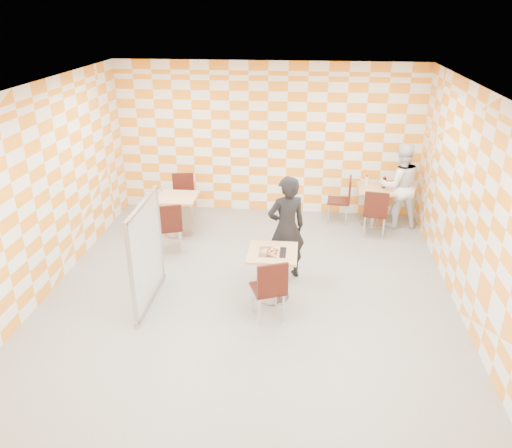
# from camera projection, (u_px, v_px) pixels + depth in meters

# --- Properties ---
(room_shell) EXTENTS (7.00, 7.00, 7.00)m
(room_shell) POSITION_uv_depth(u_px,v_px,m) (251.00, 192.00, 7.17)
(room_shell) COLOR gray
(room_shell) RESTS_ON ground
(main_table) EXTENTS (0.70, 0.70, 0.75)m
(main_table) POSITION_uv_depth(u_px,v_px,m) (272.00, 267.00, 7.19)
(main_table) COLOR tan
(main_table) RESTS_ON ground
(second_table) EXTENTS (0.70, 0.70, 0.75)m
(second_table) POSITION_uv_depth(u_px,v_px,m) (375.00, 200.00, 9.60)
(second_table) COLOR tan
(second_table) RESTS_ON ground
(empty_table) EXTENTS (0.70, 0.70, 0.75)m
(empty_table) POSITION_uv_depth(u_px,v_px,m) (178.00, 209.00, 9.18)
(empty_table) COLOR tan
(empty_table) RESTS_ON ground
(chair_main_front) EXTENTS (0.55, 0.55, 0.92)m
(chair_main_front) POSITION_uv_depth(u_px,v_px,m) (270.00, 286.00, 6.63)
(chair_main_front) COLOR #37110B
(chair_main_front) RESTS_ON ground
(chair_second_front) EXTENTS (0.48, 0.49, 0.92)m
(chair_second_front) POSITION_uv_depth(u_px,v_px,m) (376.00, 210.00, 9.03)
(chair_second_front) COLOR #37110B
(chair_second_front) RESTS_ON ground
(chair_second_side) EXTENTS (0.46, 0.46, 0.92)m
(chair_second_side) POSITION_uv_depth(u_px,v_px,m) (344.00, 197.00, 9.65)
(chair_second_side) COLOR #37110B
(chair_second_side) RESTS_ON ground
(chair_empty_near) EXTENTS (0.54, 0.55, 0.92)m
(chair_empty_near) POSITION_uv_depth(u_px,v_px,m) (169.00, 224.00, 8.46)
(chair_empty_near) COLOR #37110B
(chair_empty_near) RESTS_ON ground
(chair_empty_far) EXTENTS (0.48, 0.49, 0.92)m
(chair_empty_far) POSITION_uv_depth(u_px,v_px,m) (183.00, 193.00, 9.82)
(chair_empty_far) COLOR #37110B
(chair_empty_far) RESTS_ON ground
(partition) EXTENTS (0.08, 1.38, 1.55)m
(partition) POSITION_uv_depth(u_px,v_px,m) (147.00, 253.00, 6.97)
(partition) COLOR white
(partition) RESTS_ON ground
(man_dark) EXTENTS (0.72, 0.61, 1.68)m
(man_dark) POSITION_uv_depth(u_px,v_px,m) (286.00, 228.00, 7.61)
(man_dark) COLOR black
(man_dark) RESTS_ON ground
(man_white) EXTENTS (0.89, 0.74, 1.65)m
(man_white) POSITION_uv_depth(u_px,v_px,m) (400.00, 186.00, 9.40)
(man_white) COLOR white
(man_white) RESTS_ON ground
(pizza_on_foil) EXTENTS (0.40, 0.40, 0.04)m
(pizza_on_foil) POSITION_uv_depth(u_px,v_px,m) (273.00, 251.00, 7.07)
(pizza_on_foil) COLOR silver
(pizza_on_foil) RESTS_ON main_table
(sport_bottle) EXTENTS (0.06, 0.06, 0.20)m
(sport_bottle) POSITION_uv_depth(u_px,v_px,m) (367.00, 180.00, 9.63)
(sport_bottle) COLOR white
(sport_bottle) RESTS_ON second_table
(soda_bottle) EXTENTS (0.07, 0.07, 0.23)m
(soda_bottle) POSITION_uv_depth(u_px,v_px,m) (384.00, 182.00, 9.48)
(soda_bottle) COLOR black
(soda_bottle) RESTS_ON second_table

